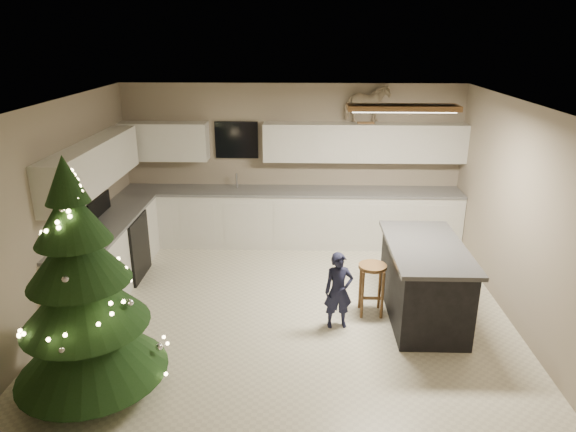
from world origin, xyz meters
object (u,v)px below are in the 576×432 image
object	(u,v)px
toddler	(338,291)
rocking_horse	(367,104)
island	(423,281)
christmas_tree	(84,302)
bar_stool	(372,277)

from	to	relation	value
toddler	rocking_horse	xyz separation A→B (m)	(0.55, 2.68, 1.83)
rocking_horse	island	bearing A→B (deg)	-178.33
island	christmas_tree	distance (m)	3.87
island	toddler	world-z (taller)	island
island	bar_stool	size ratio (longest dim) A/B	2.56
christmas_tree	toddler	xyz separation A→B (m)	(2.47, 1.24, -0.50)
bar_stool	rocking_horse	xyz separation A→B (m)	(0.11, 2.36, 1.81)
bar_stool	toddler	bearing A→B (deg)	-143.36
bar_stool	toddler	world-z (taller)	toddler
island	toddler	size ratio (longest dim) A/B	1.79
rocking_horse	toddler	bearing A→B (deg)	158.22
bar_stool	christmas_tree	world-z (taller)	christmas_tree
christmas_tree	toddler	bearing A→B (deg)	26.71
bar_stool	christmas_tree	xyz separation A→B (m)	(-2.90, -1.56, 0.48)
christmas_tree	toddler	world-z (taller)	christmas_tree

